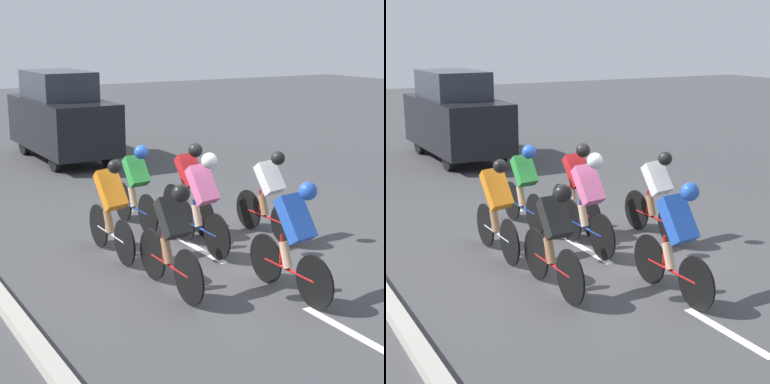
# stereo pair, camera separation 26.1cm
# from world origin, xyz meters

# --- Properties ---
(ground_plane) EXTENTS (60.00, 60.00, 0.00)m
(ground_plane) POSITION_xyz_m (0.00, 0.00, 0.00)
(ground_plane) COLOR #424244
(lane_stripe_near) EXTENTS (0.12, 1.40, 0.01)m
(lane_stripe_near) POSITION_xyz_m (0.00, 3.27, 0.00)
(lane_stripe_near) COLOR white
(lane_stripe_near) RESTS_ON ground
(lane_stripe_mid) EXTENTS (0.12, 1.40, 0.01)m
(lane_stripe_mid) POSITION_xyz_m (0.00, 0.07, 0.00)
(lane_stripe_mid) COLOR white
(lane_stripe_mid) RESTS_ON ground
(lane_stripe_far) EXTENTS (0.12, 1.40, 0.01)m
(lane_stripe_far) POSITION_xyz_m (0.00, -3.13, 0.00)
(lane_stripe_far) COLOR white
(lane_stripe_far) RESTS_ON ground
(cyclist_green) EXTENTS (0.34, 1.69, 1.49)m
(cyclist_green) POSITION_xyz_m (0.36, -1.44, 0.79)
(cyclist_green) COLOR black
(cyclist_green) RESTS_ON ground
(cyclist_black) EXTENTS (0.33, 1.69, 1.51)m
(cyclist_black) POSITION_xyz_m (1.19, 1.32, 0.79)
(cyclist_black) COLOR black
(cyclist_black) RESTS_ON ground
(cyclist_white) EXTENTS (0.36, 1.66, 1.49)m
(cyclist_white) POSITION_xyz_m (-1.28, 0.10, 0.78)
(cyclist_white) COLOR black
(cyclist_white) RESTS_ON ground
(cyclist_blue) EXTENTS (0.34, 1.66, 1.56)m
(cyclist_blue) POSITION_xyz_m (-0.07, 2.20, 0.82)
(cyclist_blue) COLOR black
(cyclist_blue) RESTS_ON ground
(cyclist_red) EXTENTS (0.35, 1.70, 1.54)m
(cyclist_red) POSITION_xyz_m (-0.38, -0.92, 0.81)
(cyclist_red) COLOR black
(cyclist_red) RESTS_ON ground
(cyclist_orange) EXTENTS (0.37, 1.65, 1.54)m
(cyclist_orange) POSITION_xyz_m (1.30, -0.34, 0.80)
(cyclist_orange) COLOR black
(cyclist_orange) RESTS_ON ground
(cyclist_pink) EXTENTS (0.35, 1.69, 1.59)m
(cyclist_pink) POSITION_xyz_m (0.01, 0.13, 0.84)
(cyclist_pink) COLOR black
(cyclist_pink) RESTS_ON ground
(support_car) EXTENTS (1.70, 4.08, 2.30)m
(support_car) POSITION_xyz_m (-0.64, -7.92, 1.14)
(support_car) COLOR black
(support_car) RESTS_ON ground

